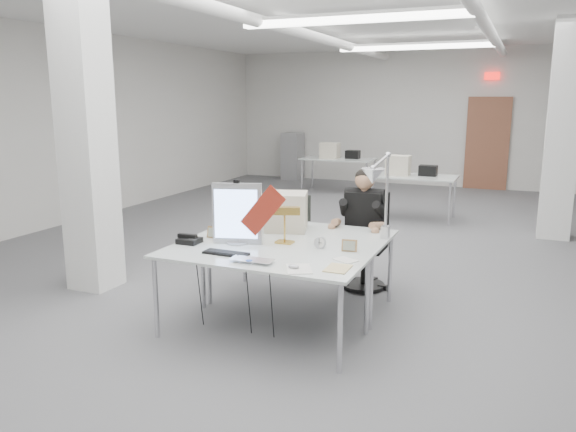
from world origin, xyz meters
name	(u,v)px	position (x,y,z in m)	size (l,w,h in m)	color
room_shell	(355,129)	(0.04, 0.13, 1.69)	(10.04, 14.04, 3.24)	#555557
desk_main	(262,255)	(0.00, -2.50, 0.74)	(1.80, 0.90, 0.03)	silver
desk_second	(300,233)	(0.00, -1.60, 0.74)	(1.80, 0.90, 0.03)	silver
bg_desk_a	(409,176)	(0.20, 3.00, 0.74)	(1.60, 0.80, 0.03)	silver
bg_desk_b	(338,159)	(-1.80, 5.20, 0.74)	(1.60, 0.80, 0.03)	silver
filing_cabinet	(293,156)	(-3.50, 6.65, 0.60)	(0.45, 0.55, 1.20)	gray
office_chair	(364,245)	(0.48, -0.90, 0.49)	(0.48, 0.48, 0.98)	black
seated_person	(364,209)	(0.48, -0.95, 0.90)	(0.47, 0.59, 0.88)	black
monitor	(237,214)	(-0.36, -2.26, 1.04)	(0.46, 0.05, 0.56)	#A9A9AD
pennant	(263,211)	(-0.08, -2.30, 1.09)	(0.46, 0.01, 0.19)	maroon
keyboard	(226,253)	(-0.28, -2.63, 0.76)	(0.40, 0.13, 0.02)	black
laptop	(249,262)	(0.04, -2.81, 0.77)	(0.36, 0.24, 0.03)	silver
mouse	(294,266)	(0.42, -2.79, 0.77)	(0.09, 0.06, 0.04)	#AAAAAF
bankers_lamp	(285,225)	(0.03, -2.08, 0.92)	(0.29, 0.12, 0.33)	gold
desk_phone	(189,241)	(-0.78, -2.43, 0.78)	(0.19, 0.17, 0.05)	black
picture_frame_left	(213,232)	(-0.67, -2.18, 0.81)	(0.14, 0.01, 0.11)	#A37746
picture_frame_right	(349,245)	(0.67, -2.12, 0.81)	(0.14, 0.01, 0.11)	#AC7C4A
desk_clock	(320,243)	(0.40, -2.12, 0.81)	(0.11, 0.11, 0.03)	#B3B3B8
paper_stack_a	(299,269)	(0.46, -2.78, 0.76)	(0.19, 0.27, 0.01)	silver
paper_stack_b	(338,268)	(0.74, -2.65, 0.76)	(0.18, 0.25, 0.01)	#D4BB7E
paper_stack_c	(346,260)	(0.72, -2.40, 0.76)	(0.19, 0.13, 0.01)	silver
beige_monitor	(286,211)	(-0.16, -1.59, 0.95)	(0.41, 0.38, 0.38)	#BEB59E
architect_lamp	(380,197)	(0.85, -1.78, 1.20)	(0.24, 0.69, 0.88)	#B8B8BC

